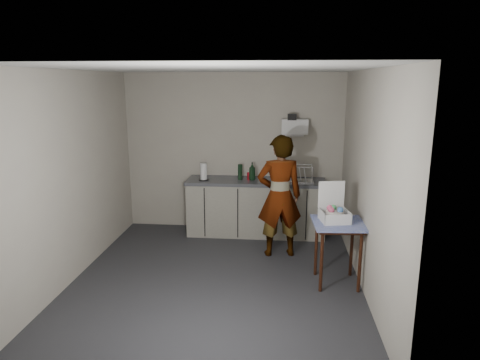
# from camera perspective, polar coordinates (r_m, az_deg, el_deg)

# --- Properties ---
(ground) EXTENTS (4.00, 4.00, 0.00)m
(ground) POSITION_cam_1_polar(r_m,az_deg,el_deg) (5.62, -3.10, -12.96)
(ground) COLOR #2A2A30
(ground) RESTS_ON ground
(wall_back) EXTENTS (3.60, 0.02, 2.60)m
(wall_back) POSITION_cam_1_polar(r_m,az_deg,el_deg) (7.12, -0.89, 3.66)
(wall_back) COLOR #BEB3A5
(wall_back) RESTS_ON ground
(wall_right) EXTENTS (0.02, 4.00, 2.60)m
(wall_right) POSITION_cam_1_polar(r_m,az_deg,el_deg) (5.23, 16.51, -0.35)
(wall_right) COLOR #BEB3A5
(wall_right) RESTS_ON ground
(wall_left) EXTENTS (0.02, 4.00, 2.60)m
(wall_left) POSITION_cam_1_polar(r_m,az_deg,el_deg) (5.73, -21.28, 0.44)
(wall_left) COLOR #BEB3A5
(wall_left) RESTS_ON ground
(ceiling) EXTENTS (3.60, 4.00, 0.01)m
(ceiling) POSITION_cam_1_polar(r_m,az_deg,el_deg) (5.05, -3.48, 14.53)
(ceiling) COLOR silver
(ceiling) RESTS_ON wall_back
(kitchen_counter) EXTENTS (2.24, 0.62, 0.91)m
(kitchen_counter) POSITION_cam_1_polar(r_m,az_deg,el_deg) (7.01, 2.14, -3.85)
(kitchen_counter) COLOR black
(kitchen_counter) RESTS_ON ground
(wall_shelf) EXTENTS (0.42, 0.18, 0.37)m
(wall_shelf) POSITION_cam_1_polar(r_m,az_deg,el_deg) (6.95, 7.31, 7.04)
(wall_shelf) COLOR white
(wall_shelf) RESTS_ON ground
(side_table) EXTENTS (0.65, 0.65, 0.80)m
(side_table) POSITION_cam_1_polar(r_m,az_deg,el_deg) (5.37, 12.99, -6.55)
(side_table) COLOR #3C1A0D
(side_table) RESTS_ON ground
(standing_man) EXTENTS (0.71, 0.53, 1.75)m
(standing_man) POSITION_cam_1_polar(r_m,az_deg,el_deg) (6.07, 5.29, -2.17)
(standing_man) COLOR #B2A593
(standing_man) RESTS_ON ground
(soap_bottle) EXTENTS (0.12, 0.12, 0.29)m
(soap_bottle) POSITION_cam_1_polar(r_m,az_deg,el_deg) (6.84, 1.63, 1.17)
(soap_bottle) COLOR black
(soap_bottle) RESTS_ON kitchen_counter
(soda_can) EXTENTS (0.06, 0.06, 0.12)m
(soda_can) POSITION_cam_1_polar(r_m,az_deg,el_deg) (6.90, 1.20, 0.54)
(soda_can) COLOR red
(soda_can) RESTS_ON kitchen_counter
(dark_bottle) EXTENTS (0.07, 0.07, 0.25)m
(dark_bottle) POSITION_cam_1_polar(r_m,az_deg,el_deg) (6.88, 0.02, 1.08)
(dark_bottle) COLOR black
(dark_bottle) RESTS_ON kitchen_counter
(paper_towel) EXTENTS (0.16, 0.16, 0.28)m
(paper_towel) POSITION_cam_1_polar(r_m,az_deg,el_deg) (6.86, -4.88, 1.05)
(paper_towel) COLOR black
(paper_towel) RESTS_ON kitchen_counter
(dish_rack) EXTENTS (0.37, 0.28, 0.26)m
(dish_rack) POSITION_cam_1_polar(r_m,az_deg,el_deg) (6.83, 8.09, 0.30)
(dish_rack) COLOR white
(dish_rack) RESTS_ON kitchen_counter
(bakery_box) EXTENTS (0.38, 0.39, 0.46)m
(bakery_box) POSITION_cam_1_polar(r_m,az_deg,el_deg) (5.35, 12.42, -4.26)
(bakery_box) COLOR white
(bakery_box) RESTS_ON side_table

